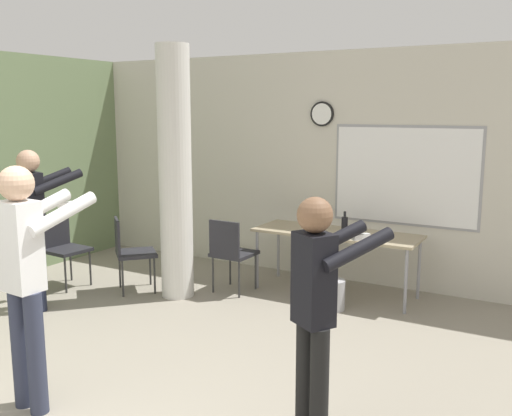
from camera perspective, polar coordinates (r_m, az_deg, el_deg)
name	(u,v)px	position (r m, az deg, el deg)	size (l,w,h in m)	color
wall_back	(329,167)	(7.16, 7.28, 4.11)	(8.00, 0.15, 2.80)	beige
support_pillar	(175,174)	(6.38, -8.09, 3.39)	(0.37, 0.37, 2.80)	silver
folding_table	(336,236)	(6.58, 8.04, -2.78)	(1.89, 0.67, 0.73)	tan
bottle_on_table	(345,223)	(6.65, 8.85, -1.50)	(0.07, 0.07, 0.22)	black
waste_bin	(333,295)	(6.18, 7.76, -8.59)	(0.24, 0.24, 0.32)	#B2B2B7
chair_near_pillar	(130,249)	(6.78, -12.52, -4.00)	(0.62, 0.62, 0.87)	#232328
chair_by_left_wall	(63,244)	(7.22, -18.75, -3.46)	(0.47, 0.47, 0.87)	#232328
chair_table_left	(231,250)	(6.58, -2.53, -4.21)	(0.45, 0.45, 0.87)	#232328
person_playing_front	(26,269)	(4.25, -22.01, -5.68)	(0.41, 0.69, 1.74)	#2D3347
person_watching_back	(34,217)	(6.39, -21.28, -0.82)	(0.51, 0.68, 1.70)	#1E2338
person_playing_side	(317,303)	(3.56, 6.11, -9.38)	(0.56, 0.66, 1.60)	black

